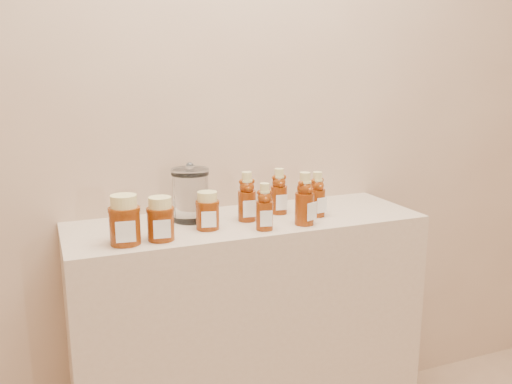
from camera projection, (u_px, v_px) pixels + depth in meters
name	position (u px, v px, depth m)	size (l,w,h in m)	color
wall_back	(226.00, 83.00, 1.92)	(3.50, 0.02, 2.70)	tan
display_table	(248.00, 340.00, 1.94)	(1.20, 0.40, 0.90)	tan
bear_bottle_back_left	(247.00, 193.00, 1.80)	(0.06, 0.06, 0.19)	#602207
bear_bottle_back_mid	(279.00, 188.00, 1.89)	(0.06, 0.06, 0.18)	#602207
bear_bottle_back_right	(317.00, 191.00, 1.86)	(0.06, 0.06, 0.18)	#602207
bear_bottle_front_left	(265.00, 204.00, 1.70)	(0.06, 0.06, 0.17)	#602207
bear_bottle_front_right	(305.00, 195.00, 1.76)	(0.07, 0.07, 0.20)	#602207
honey_jar_left	(161.00, 219.00, 1.60)	(0.08, 0.08, 0.13)	#602207
honey_jar_back	(207.00, 210.00, 1.71)	(0.08, 0.08, 0.12)	#602207
honey_jar_front	(125.00, 220.00, 1.56)	(0.09, 0.09, 0.15)	#602207
glass_canister	(191.00, 193.00, 1.80)	(0.13, 0.13, 0.19)	white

